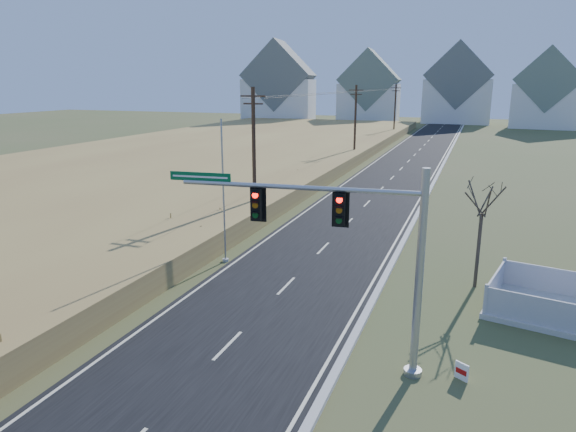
% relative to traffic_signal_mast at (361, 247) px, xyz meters
% --- Properties ---
extents(ground, '(260.00, 260.00, 0.00)m').
position_rel_traffic_signal_mast_xyz_m(ground, '(-4.66, 1.69, -4.23)').
color(ground, '#435026').
rests_on(ground, ground).
extents(road, '(8.00, 180.00, 0.06)m').
position_rel_traffic_signal_mast_xyz_m(road, '(-4.66, 51.69, -4.20)').
color(road, black).
rests_on(road, ground).
extents(curb, '(0.30, 180.00, 0.18)m').
position_rel_traffic_signal_mast_xyz_m(curb, '(-0.51, 51.69, -4.14)').
color(curb, '#B2AFA8').
rests_on(curb, ground).
extents(reed_marsh, '(38.00, 110.00, 1.30)m').
position_rel_traffic_signal_mast_xyz_m(reed_marsh, '(-28.66, 41.69, -3.58)').
color(reed_marsh, '#AA954C').
rests_on(reed_marsh, ground).
extents(utility_pole_near, '(1.80, 0.26, 9.00)m').
position_rel_traffic_signal_mast_xyz_m(utility_pole_near, '(-11.16, 16.69, 0.45)').
color(utility_pole_near, '#422D1E').
rests_on(utility_pole_near, ground).
extents(utility_pole_mid, '(1.80, 0.26, 9.00)m').
position_rel_traffic_signal_mast_xyz_m(utility_pole_mid, '(-11.16, 46.69, 0.45)').
color(utility_pole_mid, '#422D1E').
rests_on(utility_pole_mid, ground).
extents(utility_pole_far, '(1.80, 0.26, 9.00)m').
position_rel_traffic_signal_mast_xyz_m(utility_pole_far, '(-11.16, 76.69, 0.45)').
color(utility_pole_far, '#422D1E').
rests_on(utility_pole_far, ground).
extents(condo_nw, '(17.69, 13.38, 19.05)m').
position_rel_traffic_signal_mast_xyz_m(condo_nw, '(-42.66, 101.69, 3.47)').
color(condo_nw, silver).
rests_on(condo_nw, ground).
extents(condo_nnw, '(14.93, 11.17, 17.03)m').
position_rel_traffic_signal_mast_xyz_m(condo_nnw, '(-22.66, 109.69, 2.71)').
color(condo_nnw, silver).
rests_on(condo_nnw, ground).
extents(condo_n, '(15.27, 10.20, 18.54)m').
position_rel_traffic_signal_mast_xyz_m(condo_n, '(-2.66, 113.69, 3.38)').
color(condo_n, silver).
rests_on(condo_n, ground).
extents(condo_ne, '(14.12, 10.51, 16.52)m').
position_rel_traffic_signal_mast_xyz_m(condo_ne, '(15.34, 105.69, 2.61)').
color(condo_ne, silver).
rests_on(condo_ne, ground).
extents(traffic_signal_mast, '(8.54, 1.19, 6.83)m').
position_rel_traffic_signal_mast_xyz_m(traffic_signal_mast, '(0.00, 0.00, 0.00)').
color(traffic_signal_mast, '#9EA0A5').
rests_on(traffic_signal_mast, ground).
extents(fence_enclosure, '(6.72, 5.25, 1.37)m').
position_rel_traffic_signal_mast_xyz_m(fence_enclosure, '(7.19, 6.69, -3.96)').
color(fence_enclosure, '#B7B5AD').
rests_on(fence_enclosure, ground).
extents(open_sign, '(0.43, 0.29, 0.59)m').
position_rel_traffic_signal_mast_xyz_m(open_sign, '(3.34, 0.40, -3.92)').
color(open_sign, white).
rests_on(open_sign, ground).
extents(flagpole, '(0.34, 0.34, 7.52)m').
position_rel_traffic_signal_mast_xyz_m(flagpole, '(-8.96, 7.89, -1.23)').
color(flagpole, '#B7B5AD').
rests_on(flagpole, ground).
extents(bare_tree, '(2.02, 2.02, 5.34)m').
position_rel_traffic_signal_mast_xyz_m(bare_tree, '(3.60, 8.83, 0.08)').
color(bare_tree, '#4C3F33').
rests_on(bare_tree, ground).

